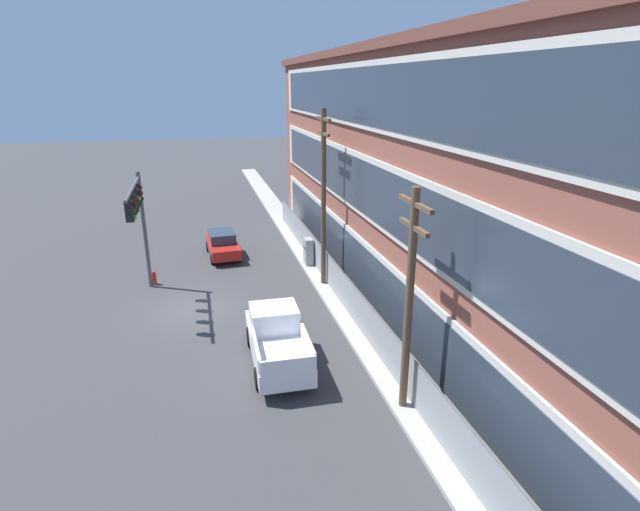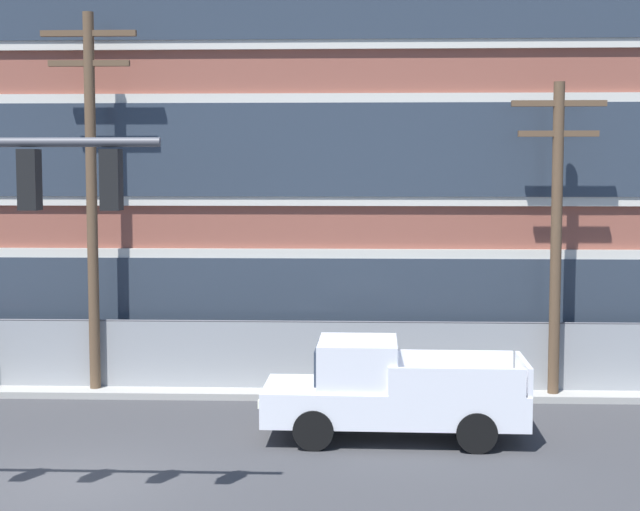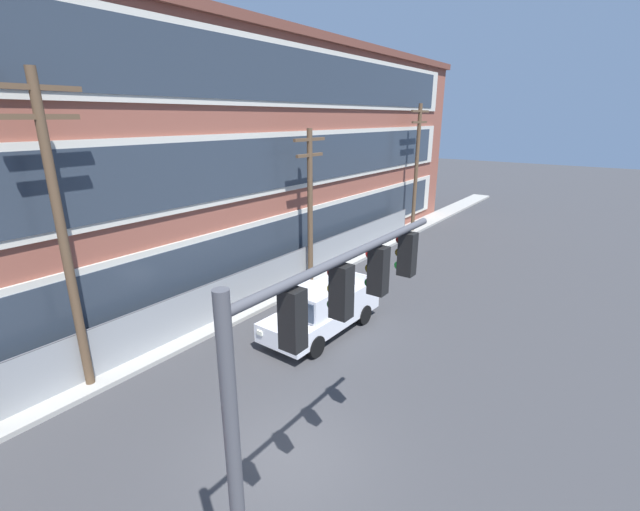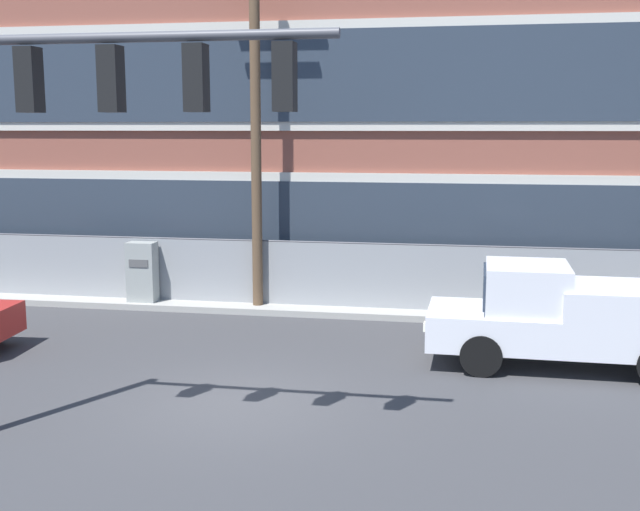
{
  "view_description": "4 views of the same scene",
  "coord_description": "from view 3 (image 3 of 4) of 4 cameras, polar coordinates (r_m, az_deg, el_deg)",
  "views": [
    {
      "loc": [
        22.62,
        0.56,
        10.3
      ],
      "look_at": [
        3.39,
        5.4,
        3.44
      ],
      "focal_mm": 28.0,
      "sensor_mm": 36.0,
      "label": 1
    },
    {
      "loc": [
        4.96,
        -16.5,
        5.46
      ],
      "look_at": [
        4.23,
        2.16,
        3.83
      ],
      "focal_mm": 55.0,
      "sensor_mm": 36.0,
      "label": 2
    },
    {
      "loc": [
        -6.42,
        -5.64,
        7.97
      ],
      "look_at": [
        4.35,
        2.23,
        3.65
      ],
      "focal_mm": 24.0,
      "sensor_mm": 36.0,
      "label": 3
    },
    {
      "loc": [
        3.69,
        -12.73,
        4.67
      ],
      "look_at": [
        0.51,
        4.98,
        1.78
      ],
      "focal_mm": 45.0,
      "sensor_mm": 36.0,
      "label": 4
    }
  ],
  "objects": [
    {
      "name": "chain_link_fence",
      "position": [
        17.36,
        -15.38,
        -6.71
      ],
      "size": [
        35.95,
        0.06,
        1.82
      ],
      "color": "gray",
      "rests_on": "ground"
    },
    {
      "name": "utility_pole_near_corner",
      "position": [
        13.72,
        -31.23,
        2.95
      ],
      "size": [
        2.28,
        0.26,
        9.19
      ],
      "color": "brown",
      "rests_on": "ground"
    },
    {
      "name": "sidewalk_building_side",
      "position": [
        16.28,
        -24.07,
        -12.79
      ],
      "size": [
        80.0,
        1.64,
        0.16
      ],
      "primitive_type": "cube",
      "color": "#9E9B93",
      "rests_on": "ground"
    },
    {
      "name": "traffic_signal_mast",
      "position": [
        6.8,
        0.32,
        -11.68
      ],
      "size": [
        5.71,
        0.43,
        6.17
      ],
      "color": "#4C4C51",
      "rests_on": "ground"
    },
    {
      "name": "brick_mill_building",
      "position": [
        21.67,
        -19.65,
        11.65
      ],
      "size": [
        46.79,
        9.09,
        11.94
      ],
      "color": "brown",
      "rests_on": "ground"
    },
    {
      "name": "utility_pole_midblock",
      "position": [
        20.58,
        -1.34,
        7.24
      ],
      "size": [
        2.2,
        0.26,
        7.51
      ],
      "color": "brown",
      "rests_on": "ground"
    },
    {
      "name": "pickup_truck_white",
      "position": [
        16.44,
        -0.0,
        -7.34
      ],
      "size": [
        5.38,
        2.17,
        2.02
      ],
      "color": "silver",
      "rests_on": "ground"
    },
    {
      "name": "ground_plane",
      "position": [
        11.69,
        -4.17,
        -25.13
      ],
      "size": [
        160.0,
        160.0,
        0.0
      ],
      "primitive_type": "plane",
      "color": "#38383A"
    },
    {
      "name": "utility_pole_far_east",
      "position": [
        31.03,
        12.77,
        11.87
      ],
      "size": [
        2.6,
        0.26,
        8.86
      ],
      "color": "brown",
      "rests_on": "ground"
    }
  ]
}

